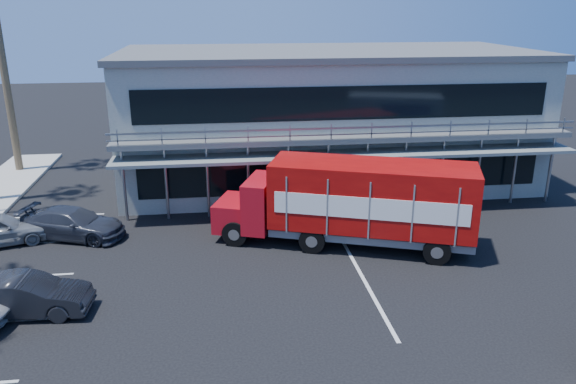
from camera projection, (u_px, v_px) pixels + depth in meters
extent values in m
plane|color=black|center=(321.00, 313.00, 18.45)|extent=(120.00, 120.00, 0.00)
cube|color=gray|center=(326.00, 118.00, 31.80)|extent=(22.00, 10.00, 7.00)
cube|color=#515454|center=(327.00, 52.00, 30.64)|extent=(22.40, 10.40, 0.30)
cube|color=#515454|center=(348.00, 139.00, 26.51)|extent=(22.00, 1.20, 0.25)
cube|color=gray|center=(352.00, 131.00, 25.83)|extent=(22.00, 0.08, 0.90)
cube|color=slate|center=(349.00, 155.00, 26.45)|extent=(22.00, 1.80, 0.15)
cube|color=black|center=(344.00, 176.00, 27.69)|extent=(20.00, 0.06, 1.60)
cube|color=black|center=(347.00, 103.00, 26.54)|extent=(20.00, 0.06, 1.60)
cylinder|color=brown|center=(4.00, 71.00, 32.09)|extent=(0.44, 0.44, 12.00)
cube|color=#A90D17|center=(235.00, 213.00, 24.39)|extent=(2.13, 2.66, 1.23)
cube|color=#A90D17|center=(260.00, 203.00, 23.98)|extent=(1.83, 2.76, 2.15)
cube|color=black|center=(260.00, 189.00, 23.78)|extent=(0.79, 2.07, 0.72)
cube|color=#AF0E0A|center=(372.00, 196.00, 22.81)|extent=(8.59, 5.19, 2.67)
cube|color=slate|center=(370.00, 232.00, 23.31)|extent=(8.46, 4.83, 0.31)
cube|color=white|center=(369.00, 209.00, 21.64)|extent=(7.12, 2.58, 0.87)
cube|color=white|center=(374.00, 188.00, 24.04)|extent=(7.12, 2.58, 0.87)
cylinder|color=black|center=(235.00, 234.00, 23.44)|extent=(1.10, 0.62, 1.07)
cylinder|color=black|center=(250.00, 215.00, 25.53)|extent=(1.10, 0.62, 1.07)
cylinder|color=black|center=(312.00, 241.00, 22.77)|extent=(1.10, 0.62, 1.07)
cylinder|color=black|center=(321.00, 221.00, 24.86)|extent=(1.10, 0.62, 1.07)
cylinder|color=black|center=(437.00, 252.00, 21.77)|extent=(1.10, 0.62, 1.07)
cylinder|color=black|center=(435.00, 230.00, 23.86)|extent=(1.10, 0.62, 1.07)
imported|color=black|center=(27.00, 296.00, 18.21)|extent=(4.11, 1.69, 1.33)
imported|color=#292D37|center=(73.00, 223.00, 24.23)|extent=(4.86, 3.15, 1.31)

